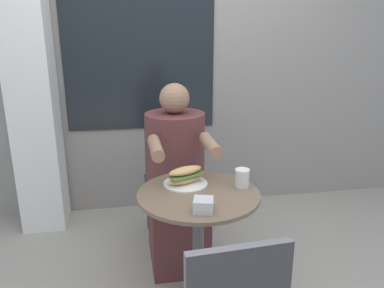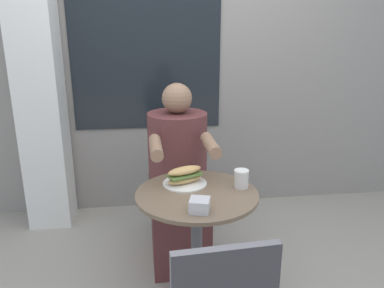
# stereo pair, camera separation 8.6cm
# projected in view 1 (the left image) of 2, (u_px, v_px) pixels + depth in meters

# --- Properties ---
(storefront_wall) EXTENTS (8.00, 0.09, 2.80)m
(storefront_wall) POSITION_uv_depth(u_px,v_px,m) (167.00, 43.00, 3.01)
(storefront_wall) COLOR gray
(storefront_wall) RESTS_ON ground_plane
(lattice_pillar) EXTENTS (0.32, 0.32, 2.40)m
(lattice_pillar) POSITION_uv_depth(u_px,v_px,m) (30.00, 74.00, 2.69)
(lattice_pillar) COLOR silver
(lattice_pillar) RESTS_ON ground_plane
(cafe_table) EXTENTS (0.63, 0.63, 0.71)m
(cafe_table) POSITION_uv_depth(u_px,v_px,m) (198.00, 227.00, 1.96)
(cafe_table) COLOR brown
(cafe_table) RESTS_ON ground_plane
(diner_chair) EXTENTS (0.38, 0.38, 0.87)m
(diner_chair) POSITION_uv_depth(u_px,v_px,m) (170.00, 168.00, 2.77)
(diner_chair) COLOR #333338
(diner_chair) RESTS_ON ground_plane
(seated_diner) EXTENTS (0.38, 0.68, 1.19)m
(seated_diner) POSITION_uv_depth(u_px,v_px,m) (176.00, 188.00, 2.44)
(seated_diner) COLOR brown
(seated_diner) RESTS_ON ground_plane
(sandwich_on_plate) EXTENTS (0.24, 0.24, 0.10)m
(sandwich_on_plate) POSITION_uv_depth(u_px,v_px,m) (185.00, 177.00, 1.99)
(sandwich_on_plate) COLOR white
(sandwich_on_plate) RESTS_ON cafe_table
(drink_cup) EXTENTS (0.08, 0.08, 0.10)m
(drink_cup) POSITION_uv_depth(u_px,v_px,m) (242.00, 178.00, 1.96)
(drink_cup) COLOR silver
(drink_cup) RESTS_ON cafe_table
(napkin_box) EXTENTS (0.11, 0.11, 0.06)m
(napkin_box) POSITION_uv_depth(u_px,v_px,m) (203.00, 205.00, 1.70)
(napkin_box) COLOR silver
(napkin_box) RESTS_ON cafe_table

